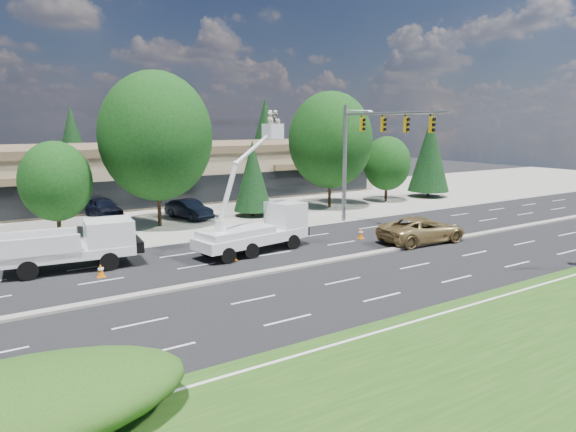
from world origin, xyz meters
TOP-DOWN VIEW (x-y plane):
  - ground at (0.00, 0.00)m, footprint 140.00×140.00m
  - concrete_apron at (0.00, 20.00)m, footprint 140.00×22.00m
  - grass_verge at (0.00, -13.00)m, footprint 140.00×10.00m
  - road_median at (0.00, 0.00)m, footprint 120.00×0.55m
  - strip_mall at (0.00, 29.97)m, footprint 50.40×15.40m
  - tree_front_c at (-10.00, 15.00)m, footprint 4.69×4.69m
  - tree_front_d at (-3.00, 15.00)m, footprint 8.23×8.23m
  - tree_front_e at (5.00, 15.00)m, footprint 3.18×3.18m
  - tree_front_f at (13.00, 15.00)m, footprint 7.54×7.54m
  - tree_front_g at (20.00, 15.00)m, footprint 4.61×4.61m
  - tree_front_h at (26.00, 15.00)m, footprint 4.24×4.24m
  - tree_back_b at (-4.00, 42.00)m, footprint 4.84×4.84m
  - tree_back_c at (10.00, 42.00)m, footprint 3.98×3.98m
  - tree_back_d at (22.00, 42.00)m, footprint 5.69×5.69m
  - grass_berm at (-14.99, -9.00)m, footprint 9.00×4.40m
  - signal_mast at (10.03, 7.04)m, footprint 2.76×10.16m
  - utility_pickup at (-10.43, 6.15)m, footprint 6.78×3.13m
  - bucket_truck at (-0.40, 4.31)m, footprint 7.54×3.42m
  - traffic_cone_a at (-9.84, 3.91)m, footprint 0.40×0.40m
  - traffic_cone_b at (-2.77, 3.18)m, footprint 0.40×0.40m
  - traffic_cone_c at (-0.87, 4.18)m, footprint 0.40×0.40m
  - traffic_cone_d at (6.96, 3.58)m, footprint 0.40×0.40m
  - traffic_cone_e at (10.65, 3.70)m, footprint 0.40×0.40m
  - minivan at (9.59, 0.60)m, footprint 6.17×3.20m
  - parked_car_west at (-5.71, 20.97)m, footprint 2.49×5.05m
  - parked_car_east at (0.00, 16.69)m, footprint 2.68×4.97m

SIDE VIEW (x-z plane):
  - ground at x=0.00m, z-range 0.00..0.00m
  - concrete_apron at x=0.00m, z-range 0.00..0.01m
  - grass_verge at x=0.00m, z-range 0.00..0.01m
  - road_median at x=0.00m, z-range 0.00..0.12m
  - traffic_cone_a at x=-9.84m, z-range -0.01..0.69m
  - traffic_cone_b at x=-2.77m, z-range -0.01..0.69m
  - traffic_cone_c at x=-0.87m, z-range -0.01..0.69m
  - traffic_cone_d at x=6.96m, z-range -0.01..0.69m
  - traffic_cone_e at x=10.65m, z-range -0.01..0.69m
  - grass_berm at x=-14.99m, z-range -0.46..1.39m
  - parked_car_east at x=0.00m, z-range 0.00..1.55m
  - parked_car_west at x=-5.71m, z-range 0.00..1.66m
  - minivan at x=9.59m, z-range 0.00..1.66m
  - utility_pickup at x=-10.43m, z-range -0.22..2.29m
  - bucket_truck at x=-0.40m, z-range -2.44..5.97m
  - strip_mall at x=0.00m, z-range 0.08..5.58m
  - tree_front_e at x=5.00m, z-range 0.23..6.50m
  - tree_front_g at x=20.00m, z-range 0.54..6.94m
  - tree_front_c at x=-10.00m, z-range 0.55..7.06m
  - tree_back_c at x=10.00m, z-range 0.29..8.13m
  - tree_front_h at x=26.00m, z-range 0.30..8.65m
  - tree_back_b at x=-4.00m, z-range 0.35..9.90m
  - tree_back_d at x=22.00m, z-range 0.41..11.62m
  - signal_mast at x=10.03m, z-range 1.56..10.56m
  - tree_front_f at x=13.00m, z-range 0.89..11.36m
  - tree_front_d at x=-3.00m, z-range 0.97..12.39m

